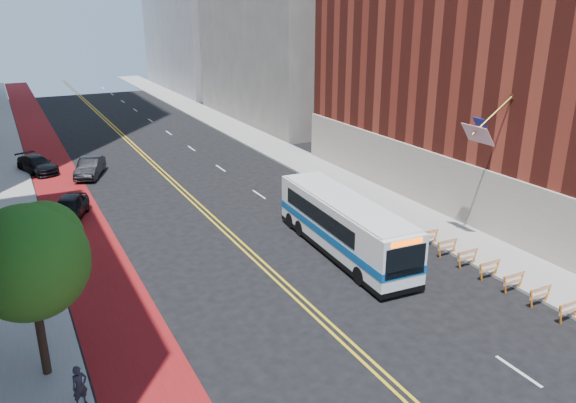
# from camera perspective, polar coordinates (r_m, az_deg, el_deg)

# --- Properties ---
(ground) EXTENTS (160.00, 160.00, 0.00)m
(ground) POSITION_cam_1_polar(r_m,az_deg,el_deg) (22.47, 9.87, -17.26)
(ground) COLOR black
(ground) RESTS_ON ground
(sidewalk_left) EXTENTS (4.00, 140.00, 0.15)m
(sidewalk_left) POSITION_cam_1_polar(r_m,az_deg,el_deg) (46.03, -26.79, 0.49)
(sidewalk_left) COLOR gray
(sidewalk_left) RESTS_ON ground
(sidewalk_right) EXTENTS (4.00, 140.00, 0.15)m
(sidewalk_right) POSITION_cam_1_polar(r_m,az_deg,el_deg) (51.63, 0.64, 4.48)
(sidewalk_right) COLOR gray
(sidewalk_right) RESTS_ON ground
(bus_lane_paint) EXTENTS (3.60, 140.00, 0.01)m
(bus_lane_paint) POSITION_cam_1_polar(r_m,az_deg,el_deg) (46.16, -21.99, 1.14)
(bus_lane_paint) COLOR maroon
(bus_lane_paint) RESTS_ON ground
(center_line_inner) EXTENTS (0.14, 140.00, 0.01)m
(center_line_inner) POSITION_cam_1_polar(r_m,az_deg,el_deg) (47.39, -12.50, 2.56)
(center_line_inner) COLOR gold
(center_line_inner) RESTS_ON ground
(center_line_outer) EXTENTS (0.14, 140.00, 0.01)m
(center_line_outer) POSITION_cam_1_polar(r_m,az_deg,el_deg) (47.48, -12.08, 2.62)
(center_line_outer) COLOR gold
(center_line_outer) RESTS_ON ground
(lane_dashes) EXTENTS (0.14, 98.20, 0.01)m
(lane_dashes) POSITION_cam_1_polar(r_m,az_deg,el_deg) (56.14, -9.77, 5.34)
(lane_dashes) COLOR silver
(lane_dashes) RESTS_ON ground
(brick_building) EXTENTS (18.73, 36.00, 22.00)m
(brick_building) POSITION_cam_1_polar(r_m,az_deg,el_deg) (42.40, 25.47, 14.38)
(brick_building) COLOR maroon
(brick_building) RESTS_ON ground
(construction_barriers) EXTENTS (1.42, 10.91, 1.00)m
(construction_barriers) POSITION_cam_1_polar(r_m,az_deg,el_deg) (30.12, 20.84, -6.81)
(construction_barriers) COLOR orange
(construction_barriers) RESTS_ON ground
(street_tree) EXTENTS (4.20, 4.20, 6.70)m
(street_tree) POSITION_cam_1_polar(r_m,az_deg,el_deg) (21.80, -24.73, -5.17)
(street_tree) COLOR black
(street_tree) RESTS_ON sidewalk_left
(transit_bus) EXTENTS (3.21, 11.80, 3.21)m
(transit_bus) POSITION_cam_1_polar(r_m,az_deg,el_deg) (31.63, 5.60, -2.33)
(transit_bus) COLOR white
(transit_bus) RESTS_ON ground
(car_a) EXTENTS (3.37, 4.87, 1.54)m
(car_a) POSITION_cam_1_polar(r_m,az_deg,el_deg) (39.35, -21.35, -0.61)
(car_a) COLOR black
(car_a) RESTS_ON ground
(car_b) EXTENTS (3.22, 4.92, 1.53)m
(car_b) POSITION_cam_1_polar(r_m,az_deg,el_deg) (48.70, -19.48, 3.29)
(car_b) COLOR black
(car_b) RESTS_ON ground
(car_c) EXTENTS (3.45, 5.18, 1.39)m
(car_c) POSITION_cam_1_polar(r_m,az_deg,el_deg) (51.53, -24.13, 3.46)
(car_c) COLOR black
(car_c) RESTS_ON ground
(pedestrian) EXTENTS (0.65, 0.55, 1.53)m
(pedestrian) POSITION_cam_1_polar(r_m,az_deg,el_deg) (21.53, -20.40, -17.17)
(pedestrian) COLOR black
(pedestrian) RESTS_ON sidewalk_left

